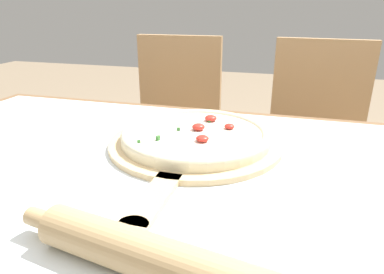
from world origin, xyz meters
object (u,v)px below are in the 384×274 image
(pizza, at_px, (196,134))
(chair_left, at_px, (174,124))
(rolling_pin, at_px, (163,261))
(chair_right, at_px, (314,137))
(pizza_peel, at_px, (194,145))

(pizza, height_order, chair_left, chair_left)
(pizza, xyz_separation_m, rolling_pin, (0.07, -0.41, 0.00))
(pizza, height_order, rolling_pin, rolling_pin)
(chair_right, bearing_deg, chair_left, -175.51)
(rolling_pin, xyz_separation_m, chair_left, (-0.36, 1.09, -0.23))
(pizza_peel, distance_m, chair_right, 0.79)
(pizza_peel, bearing_deg, rolling_pin, -79.38)
(rolling_pin, bearing_deg, chair_left, 108.21)
(chair_left, xyz_separation_m, chair_right, (0.60, -0.00, 0.00))
(pizza_peel, bearing_deg, chair_right, 65.68)
(pizza_peel, height_order, chair_right, chair_right)
(pizza, bearing_deg, rolling_pin, -79.83)
(pizza_peel, distance_m, pizza, 0.03)
(pizza_peel, xyz_separation_m, chair_left, (-0.28, 0.69, -0.21))
(pizza_peel, xyz_separation_m, rolling_pin, (0.07, -0.39, 0.02))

